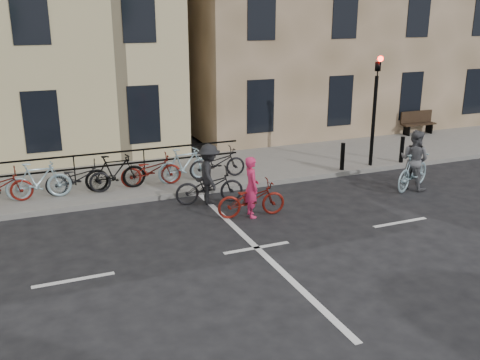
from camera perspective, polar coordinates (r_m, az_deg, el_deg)
name	(u,v)px	position (r m, az deg, el deg)	size (l,w,h in m)	color
ground	(257,248)	(12.21, 1.80, -7.25)	(120.00, 120.00, 0.00)	black
sidewalk	(52,189)	(16.87, -19.46, -0.94)	(46.00, 4.00, 0.15)	slate
traffic_light	(375,97)	(18.23, 14.25, 8.53)	(0.18, 0.30, 3.90)	black
bollard_east	(342,156)	(17.84, 10.88, 2.49)	(0.14, 0.14, 0.90)	black
bollard_west	(402,150)	(19.24, 16.88, 3.12)	(0.14, 0.14, 0.90)	black
bench	(417,122)	(24.10, 18.39, 5.93)	(1.60, 0.41, 0.97)	black
parked_bikes	(78,177)	(15.82, -16.91, 0.29)	(10.40, 1.23, 1.05)	black
cyclist_pink	(251,196)	(13.85, 1.22, -1.71)	(1.87, 0.83, 1.61)	maroon
cyclist_grey	(414,165)	(16.83, 18.03, 1.50)	(1.92, 1.27, 1.81)	#95B6C3
cyclist_dark	(209,180)	(14.80, -3.30, -0.04)	(1.98, 1.17, 1.69)	black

